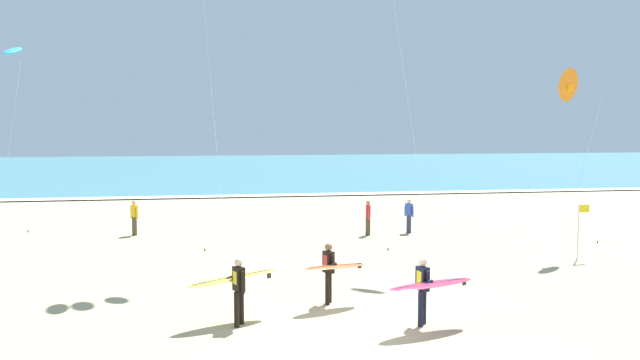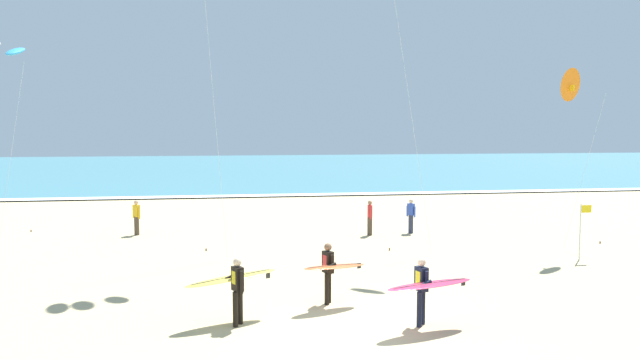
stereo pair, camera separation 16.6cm
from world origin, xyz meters
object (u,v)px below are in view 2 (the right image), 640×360
(surfer_lead, at_px, (331,268))
(bystander_blue_top, at_px, (411,216))
(bystander_yellow_top, at_px, (136,217))
(lifeguard_flag, at_px, (582,226))
(surfer_trailing, at_px, (426,286))
(kite_delta_amber_mid, at_px, (569,85))
(bystander_red_top, at_px, (370,217))
(surfer_third, at_px, (234,282))

(surfer_lead, relative_size, bystander_blue_top, 1.23)
(surfer_lead, height_order, bystander_yellow_top, surfer_lead)
(bystander_yellow_top, distance_m, lifeguard_flag, 18.72)
(surfer_trailing, bearing_deg, surfer_lead, 130.77)
(surfer_trailing, relative_size, kite_delta_amber_mid, 0.34)
(bystander_red_top, distance_m, bystander_blue_top, 2.02)
(kite_delta_amber_mid, bearing_deg, surfer_third, -151.22)
(surfer_lead, bearing_deg, surfer_third, -155.20)
(surfer_third, relative_size, lifeguard_flag, 1.18)
(lifeguard_flag, bearing_deg, kite_delta_amber_mid, 81.03)
(surfer_lead, height_order, surfer_trailing, same)
(surfer_trailing, height_order, lifeguard_flag, lifeguard_flag)
(bystander_red_top, xyz_separation_m, bystander_yellow_top, (-10.43, 1.68, 0.00))
(surfer_trailing, distance_m, surfer_third, 4.73)
(surfer_trailing, relative_size, lifeguard_flag, 1.17)
(bystander_yellow_top, bearing_deg, bystander_red_top, -9.14)
(surfer_trailing, relative_size, bystander_red_top, 1.54)
(surfer_lead, bearing_deg, bystander_blue_top, 62.66)
(surfer_third, height_order, bystander_blue_top, surfer_third)
(surfer_third, xyz_separation_m, kite_delta_amber_mid, (13.02, 7.15, 5.46))
(bystander_yellow_top, distance_m, bystander_blue_top, 12.52)
(surfer_lead, bearing_deg, kite_delta_amber_mid, 29.75)
(surfer_trailing, bearing_deg, kite_delta_amber_mid, 44.29)
(surfer_trailing, bearing_deg, bystander_yellow_top, 121.01)
(bystander_yellow_top, bearing_deg, kite_delta_amber_mid, -20.38)
(bystander_blue_top, relative_size, lifeguard_flag, 0.76)
(surfer_lead, xyz_separation_m, bystander_blue_top, (5.63, 10.89, -0.23))
(bystander_yellow_top, bearing_deg, bystander_blue_top, -6.49)
(surfer_third, bearing_deg, surfer_lead, 24.80)
(bystander_yellow_top, bearing_deg, surfer_trailing, -58.99)
(kite_delta_amber_mid, height_order, lifeguard_flag, kite_delta_amber_mid)
(bystander_red_top, height_order, bystander_yellow_top, same)
(kite_delta_amber_mid, bearing_deg, bystander_blue_top, 133.67)
(surfer_trailing, distance_m, kite_delta_amber_mid, 12.96)
(bystander_yellow_top, relative_size, lifeguard_flag, 0.76)
(kite_delta_amber_mid, relative_size, bystander_blue_top, 4.52)
(kite_delta_amber_mid, bearing_deg, bystander_yellow_top, 159.62)
(bystander_yellow_top, xyz_separation_m, bystander_blue_top, (12.44, -1.42, 0.00))
(surfer_third, bearing_deg, kite_delta_amber_mid, 28.78)
(surfer_third, height_order, bystander_red_top, surfer_third)
(lifeguard_flag, bearing_deg, surfer_third, -156.48)
(kite_delta_amber_mid, xyz_separation_m, bystander_blue_top, (-4.74, 4.97, -5.70))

